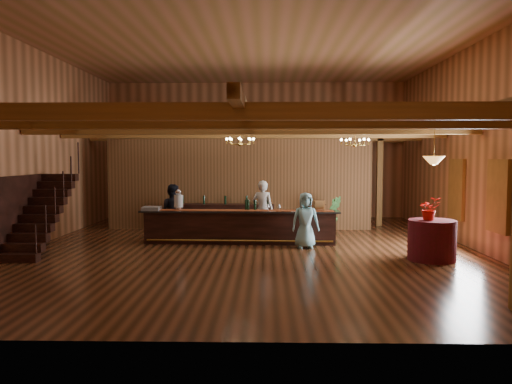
{
  "coord_description": "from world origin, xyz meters",
  "views": [
    {
      "loc": [
        0.43,
        -13.51,
        2.47
      ],
      "look_at": [
        0.14,
        0.65,
        1.48
      ],
      "focal_mm": 35.0,
      "sensor_mm": 36.0,
      "label": 1
    }
  ],
  "objects_px": {
    "backbar_shelf": "(225,218)",
    "chandelier_right": "(355,142)",
    "tasting_bar": "(240,227)",
    "floor_plant": "(332,215)",
    "pendant_lamp": "(434,160)",
    "beverage_dispenser": "(178,200)",
    "bartender": "(263,210)",
    "raffle_drum": "(319,205)",
    "round_table": "(432,240)",
    "staff_second": "(172,212)",
    "guest": "(305,220)",
    "chandelier_left": "(240,141)"
  },
  "relations": [
    {
      "from": "bartender",
      "to": "raffle_drum",
      "type": "bearing_deg",
      "value": 163.38
    },
    {
      "from": "chandelier_right",
      "to": "bartender",
      "type": "distance_m",
      "value": 3.41
    },
    {
      "from": "raffle_drum",
      "to": "beverage_dispenser",
      "type": "bearing_deg",
      "value": 177.04
    },
    {
      "from": "pendant_lamp",
      "to": "guest",
      "type": "distance_m",
      "value": 3.68
    },
    {
      "from": "raffle_drum",
      "to": "staff_second",
      "type": "bearing_deg",
      "value": 169.13
    },
    {
      "from": "bartender",
      "to": "staff_second",
      "type": "height_order",
      "value": "bartender"
    },
    {
      "from": "raffle_drum",
      "to": "floor_plant",
      "type": "xyz_separation_m",
      "value": [
        0.63,
        2.09,
        -0.52
      ]
    },
    {
      "from": "round_table",
      "to": "chandelier_left",
      "type": "xyz_separation_m",
      "value": [
        -4.72,
        2.3,
        2.45
      ]
    },
    {
      "from": "tasting_bar",
      "to": "backbar_shelf",
      "type": "distance_m",
      "value": 2.39
    },
    {
      "from": "beverage_dispenser",
      "to": "bartender",
      "type": "xyz_separation_m",
      "value": [
        2.43,
        0.73,
        -0.35
      ]
    },
    {
      "from": "round_table",
      "to": "chandelier_right",
      "type": "height_order",
      "value": "chandelier_right"
    },
    {
      "from": "tasting_bar",
      "to": "beverage_dispenser",
      "type": "xyz_separation_m",
      "value": [
        -1.77,
        0.1,
        0.75
      ]
    },
    {
      "from": "backbar_shelf",
      "to": "guest",
      "type": "relative_size",
      "value": 2.14
    },
    {
      "from": "backbar_shelf",
      "to": "bartender",
      "type": "distance_m",
      "value": 1.99
    },
    {
      "from": "tasting_bar",
      "to": "beverage_dispenser",
      "type": "bearing_deg",
      "value": 178.5
    },
    {
      "from": "backbar_shelf",
      "to": "pendant_lamp",
      "type": "bearing_deg",
      "value": -36.38
    },
    {
      "from": "pendant_lamp",
      "to": "guest",
      "type": "relative_size",
      "value": 0.59
    },
    {
      "from": "pendant_lamp",
      "to": "round_table",
      "type": "bearing_deg",
      "value": 0.0
    },
    {
      "from": "backbar_shelf",
      "to": "chandelier_right",
      "type": "bearing_deg",
      "value": -27.84
    },
    {
      "from": "beverage_dispenser",
      "to": "pendant_lamp",
      "type": "relative_size",
      "value": 0.67
    },
    {
      "from": "bartender",
      "to": "staff_second",
      "type": "relative_size",
      "value": 1.07
    },
    {
      "from": "pendant_lamp",
      "to": "guest",
      "type": "height_order",
      "value": "pendant_lamp"
    },
    {
      "from": "beverage_dispenser",
      "to": "floor_plant",
      "type": "relative_size",
      "value": 0.5
    },
    {
      "from": "floor_plant",
      "to": "round_table",
      "type": "bearing_deg",
      "value": -66.45
    },
    {
      "from": "raffle_drum",
      "to": "round_table",
      "type": "distance_m",
      "value": 3.35
    },
    {
      "from": "tasting_bar",
      "to": "backbar_shelf",
      "type": "bearing_deg",
      "value": 106.3
    },
    {
      "from": "floor_plant",
      "to": "bartender",
      "type": "bearing_deg",
      "value": -152.72
    },
    {
      "from": "chandelier_right",
      "to": "guest",
      "type": "height_order",
      "value": "chandelier_right"
    },
    {
      "from": "staff_second",
      "to": "floor_plant",
      "type": "distance_m",
      "value": 5.14
    },
    {
      "from": "backbar_shelf",
      "to": "pendant_lamp",
      "type": "height_order",
      "value": "pendant_lamp"
    },
    {
      "from": "chandelier_left",
      "to": "chandelier_right",
      "type": "distance_m",
      "value": 3.24
    },
    {
      "from": "raffle_drum",
      "to": "bartender",
      "type": "distance_m",
      "value": 1.87
    },
    {
      "from": "round_table",
      "to": "bartender",
      "type": "relative_size",
      "value": 0.63
    },
    {
      "from": "chandelier_left",
      "to": "guest",
      "type": "xyz_separation_m",
      "value": [
        1.81,
        -0.76,
        -2.17
      ]
    },
    {
      "from": "raffle_drum",
      "to": "pendant_lamp",
      "type": "relative_size",
      "value": 0.38
    },
    {
      "from": "beverage_dispenser",
      "to": "floor_plant",
      "type": "bearing_deg",
      "value": 22.02
    },
    {
      "from": "tasting_bar",
      "to": "floor_plant",
      "type": "bearing_deg",
      "value": 36.16
    },
    {
      "from": "backbar_shelf",
      "to": "pendant_lamp",
      "type": "distance_m",
      "value": 7.29
    },
    {
      "from": "chandelier_right",
      "to": "staff_second",
      "type": "distance_m",
      "value": 5.78
    },
    {
      "from": "beverage_dispenser",
      "to": "bartender",
      "type": "bearing_deg",
      "value": 16.8
    },
    {
      "from": "chandelier_right",
      "to": "pendant_lamp",
      "type": "relative_size",
      "value": 0.89
    },
    {
      "from": "tasting_bar",
      "to": "raffle_drum",
      "type": "xyz_separation_m",
      "value": [
        2.25,
        -0.11,
        0.64
      ]
    },
    {
      "from": "guest",
      "to": "backbar_shelf",
      "type": "bearing_deg",
      "value": 123.99
    },
    {
      "from": "tasting_bar",
      "to": "chandelier_right",
      "type": "distance_m",
      "value": 4.05
    },
    {
      "from": "tasting_bar",
      "to": "round_table",
      "type": "xyz_separation_m",
      "value": [
        4.74,
        -2.26,
        0.0
      ]
    },
    {
      "from": "beverage_dispenser",
      "to": "raffle_drum",
      "type": "distance_m",
      "value": 4.04
    },
    {
      "from": "pendant_lamp",
      "to": "staff_second",
      "type": "distance_m",
      "value": 7.61
    },
    {
      "from": "raffle_drum",
      "to": "bartender",
      "type": "relative_size",
      "value": 0.19
    },
    {
      "from": "chandelier_left",
      "to": "chandelier_right",
      "type": "bearing_deg",
      "value": -2.46
    },
    {
      "from": "chandelier_right",
      "to": "bartender",
      "type": "height_order",
      "value": "chandelier_right"
    }
  ]
}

